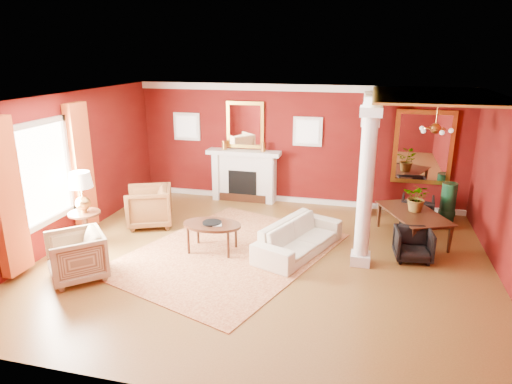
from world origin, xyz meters
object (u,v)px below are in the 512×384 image
(sofa, at_px, (299,232))
(armchair_stripe, at_px, (76,254))
(coffee_table, at_px, (212,226))
(dining_table, at_px, (414,218))
(armchair_leopard, at_px, (149,205))
(side_table, at_px, (82,197))

(sofa, bearing_deg, armchair_stripe, 141.08)
(armchair_stripe, xyz_separation_m, coffee_table, (1.82, 1.58, 0.07))
(coffee_table, height_order, dining_table, dining_table)
(coffee_table, bearing_deg, sofa, 12.30)
(armchair_leopard, xyz_separation_m, dining_table, (5.52, 0.61, -0.02))
(armchair_stripe, bearing_deg, dining_table, 75.60)
(coffee_table, distance_m, side_table, 2.53)
(sofa, height_order, armchair_leopard, armchair_leopard)
(sofa, relative_size, coffee_table, 1.85)
(sofa, bearing_deg, side_table, 121.72)
(sofa, distance_m, armchair_leopard, 3.43)
(armchair_stripe, bearing_deg, side_table, 163.77)
(side_table, bearing_deg, dining_table, 17.25)
(sofa, relative_size, armchair_stripe, 2.33)
(coffee_table, bearing_deg, side_table, -171.34)
(sofa, distance_m, coffee_table, 1.64)
(armchair_stripe, xyz_separation_m, dining_table, (5.56, 3.13, 0.01))
(sofa, xyz_separation_m, armchair_leopard, (-3.38, 0.59, 0.07))
(dining_table, bearing_deg, armchair_leopard, 72.31)
(dining_table, bearing_deg, sofa, 95.29)
(side_table, xyz_separation_m, dining_table, (6.19, 1.92, -0.55))
(armchair_leopard, bearing_deg, armchair_stripe, -24.31)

